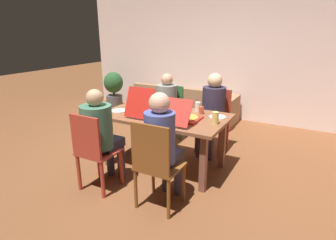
{
  "coord_description": "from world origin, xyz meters",
  "views": [
    {
      "loc": [
        1.74,
        -3.13,
        1.85
      ],
      "look_at": [
        0.0,
        0.1,
        0.65
      ],
      "focal_mm": 29.85,
      "sensor_mm": 36.0,
      "label": 1
    }
  ],
  "objects_px": {
    "drinking_glass_2": "(201,110)",
    "potted_plant": "(114,88)",
    "chair_0": "(215,118)",
    "chair_2": "(94,151)",
    "person_2": "(100,130)",
    "person_3": "(162,140)",
    "plate_1": "(217,117)",
    "pizza_box_0": "(185,117)",
    "chair_1": "(169,111)",
    "couch": "(185,108)",
    "drinking_glass_1": "(152,118)",
    "pizza_box_1": "(149,110)",
    "person_1": "(165,103)",
    "dining_table": "(164,121)",
    "chair_3": "(155,162)",
    "plate_2": "(138,105)",
    "drinking_glass_0": "(198,107)",
    "drinking_glass_3": "(215,118)",
    "person_0": "(212,107)",
    "plate_0": "(119,111)"
  },
  "relations": [
    {
      "from": "person_1",
      "to": "plate_1",
      "type": "relative_size",
      "value": 5.35
    },
    {
      "from": "drinking_glass_2",
      "to": "potted_plant",
      "type": "bearing_deg",
      "value": 148.09
    },
    {
      "from": "dining_table",
      "to": "plate_2",
      "type": "distance_m",
      "value": 0.6
    },
    {
      "from": "dining_table",
      "to": "potted_plant",
      "type": "xyz_separation_m",
      "value": [
        -2.62,
        2.16,
        -0.19
      ]
    },
    {
      "from": "chair_1",
      "to": "pizza_box_1",
      "type": "relative_size",
      "value": 1.73
    },
    {
      "from": "pizza_box_0",
      "to": "chair_1",
      "type": "bearing_deg",
      "value": 126.54
    },
    {
      "from": "person_1",
      "to": "drinking_glass_3",
      "type": "xyz_separation_m",
      "value": [
        1.14,
        -0.82,
        0.14
      ]
    },
    {
      "from": "person_1",
      "to": "chair_2",
      "type": "bearing_deg",
      "value": -90.0
    },
    {
      "from": "couch",
      "to": "drinking_glass_2",
      "type": "bearing_deg",
      "value": -59.42
    },
    {
      "from": "person_3",
      "to": "pizza_box_0",
      "type": "height_order",
      "value": "person_3"
    },
    {
      "from": "drinking_glass_0",
      "to": "drinking_glass_1",
      "type": "height_order",
      "value": "drinking_glass_1"
    },
    {
      "from": "chair_2",
      "to": "pizza_box_0",
      "type": "height_order",
      "value": "pizza_box_0"
    },
    {
      "from": "chair_2",
      "to": "chair_3",
      "type": "distance_m",
      "value": 0.82
    },
    {
      "from": "chair_0",
      "to": "drinking_glass_2",
      "type": "xyz_separation_m",
      "value": [
        0.02,
        -0.65,
        0.29
      ]
    },
    {
      "from": "drinking_glass_2",
      "to": "drinking_glass_3",
      "type": "height_order",
      "value": "drinking_glass_3"
    },
    {
      "from": "drinking_glass_0",
      "to": "potted_plant",
      "type": "xyz_separation_m",
      "value": [
        -2.95,
        1.8,
        -0.35
      ]
    },
    {
      "from": "chair_0",
      "to": "person_0",
      "type": "relative_size",
      "value": 0.78
    },
    {
      "from": "drinking_glass_0",
      "to": "drinking_glass_3",
      "type": "distance_m",
      "value": 0.57
    },
    {
      "from": "plate_2",
      "to": "pizza_box_0",
      "type": "bearing_deg",
      "value": -19.16
    },
    {
      "from": "chair_0",
      "to": "plate_1",
      "type": "height_order",
      "value": "chair_0"
    },
    {
      "from": "dining_table",
      "to": "chair_2",
      "type": "bearing_deg",
      "value": -113.7
    },
    {
      "from": "drinking_glass_1",
      "to": "drinking_glass_2",
      "type": "xyz_separation_m",
      "value": [
        0.37,
        0.67,
        -0.02
      ]
    },
    {
      "from": "chair_0",
      "to": "drinking_glass_3",
      "type": "distance_m",
      "value": 1.06
    },
    {
      "from": "chair_1",
      "to": "plate_1",
      "type": "xyz_separation_m",
      "value": [
        1.08,
        -0.7,
        0.25
      ]
    },
    {
      "from": "chair_3",
      "to": "couch",
      "type": "bearing_deg",
      "value": 109.28
    },
    {
      "from": "chair_0",
      "to": "chair_2",
      "type": "relative_size",
      "value": 1.0
    },
    {
      "from": "chair_1",
      "to": "plate_0",
      "type": "xyz_separation_m",
      "value": [
        -0.23,
        -1.08,
        0.25
      ]
    },
    {
      "from": "chair_1",
      "to": "person_3",
      "type": "distance_m",
      "value": 1.9
    },
    {
      "from": "pizza_box_0",
      "to": "pizza_box_1",
      "type": "height_order",
      "value": "pizza_box_1"
    },
    {
      "from": "chair_2",
      "to": "couch",
      "type": "relative_size",
      "value": 0.47
    },
    {
      "from": "person_2",
      "to": "person_3",
      "type": "height_order",
      "value": "person_3"
    },
    {
      "from": "plate_2",
      "to": "couch",
      "type": "bearing_deg",
      "value": 92.66
    },
    {
      "from": "chair_0",
      "to": "person_1",
      "type": "bearing_deg",
      "value": -170.3
    },
    {
      "from": "person_1",
      "to": "drinking_glass_1",
      "type": "distance_m",
      "value": 1.27
    },
    {
      "from": "chair_2",
      "to": "person_2",
      "type": "bearing_deg",
      "value": 90.0
    },
    {
      "from": "person_3",
      "to": "chair_3",
      "type": "bearing_deg",
      "value": -90.0
    },
    {
      "from": "person_2",
      "to": "drinking_glass_1",
      "type": "relative_size",
      "value": 8.91
    },
    {
      "from": "chair_3",
      "to": "drinking_glass_2",
      "type": "height_order",
      "value": "chair_3"
    },
    {
      "from": "chair_1",
      "to": "drinking_glass_1",
      "type": "distance_m",
      "value": 1.44
    },
    {
      "from": "drinking_glass_1",
      "to": "chair_3",
      "type": "bearing_deg",
      "value": -55.7
    },
    {
      "from": "person_1",
      "to": "person_0",
      "type": "bearing_deg",
      "value": -0.57
    },
    {
      "from": "chair_3",
      "to": "chair_2",
      "type": "bearing_deg",
      "value": -178.84
    },
    {
      "from": "person_0",
      "to": "drinking_glass_0",
      "type": "xyz_separation_m",
      "value": [
        -0.08,
        -0.4,
        0.09
      ]
    },
    {
      "from": "chair_3",
      "to": "person_0",
      "type": "bearing_deg",
      "value": 90.0
    },
    {
      "from": "plate_0",
      "to": "potted_plant",
      "type": "relative_size",
      "value": 0.25
    },
    {
      "from": "pizza_box_1",
      "to": "couch",
      "type": "xyz_separation_m",
      "value": [
        -0.45,
        2.15,
        -0.55
      ]
    },
    {
      "from": "dining_table",
      "to": "chair_3",
      "type": "distance_m",
      "value": 1.02
    },
    {
      "from": "chair_2",
      "to": "drinking_glass_0",
      "type": "height_order",
      "value": "chair_2"
    },
    {
      "from": "dining_table",
      "to": "person_3",
      "type": "height_order",
      "value": "person_3"
    },
    {
      "from": "person_3",
      "to": "drinking_glass_2",
      "type": "bearing_deg",
      "value": 88.9
    }
  ]
}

